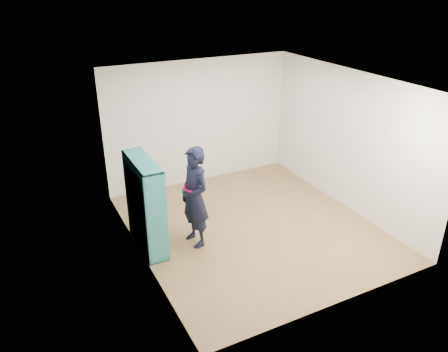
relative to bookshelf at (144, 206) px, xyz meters
name	(u,v)px	position (x,y,z in m)	size (l,w,h in m)	color
floor	(252,227)	(1.85, -0.28, -0.74)	(4.50, 4.50, 0.00)	olive
ceiling	(257,81)	(1.85, -0.28, 1.86)	(4.50, 4.50, 0.00)	white
wall_left	(137,183)	(-0.15, -0.28, 0.56)	(0.02, 4.50, 2.60)	white
wall_right	(348,141)	(3.85, -0.28, 0.56)	(0.02, 4.50, 2.60)	white
wall_back	(199,122)	(1.85, 1.97, 0.56)	(4.00, 0.02, 2.60)	white
wall_front	(346,222)	(1.85, -2.53, 0.56)	(4.00, 0.02, 2.60)	white
bookshelf	(144,206)	(0.00, 0.00, 0.00)	(0.33, 1.14, 1.52)	teal
person	(195,197)	(0.76, -0.27, 0.11)	(0.49, 0.67, 1.70)	black
smartphone	(183,191)	(0.60, -0.20, 0.22)	(0.03, 0.08, 0.12)	silver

